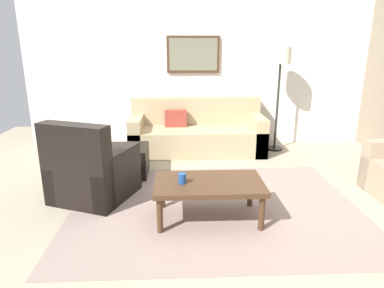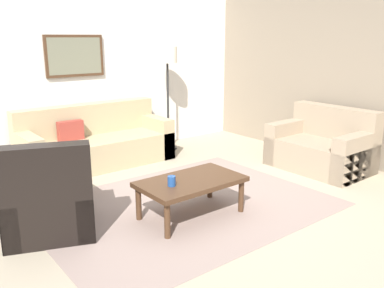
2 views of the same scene
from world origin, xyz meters
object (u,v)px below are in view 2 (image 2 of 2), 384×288
at_px(couch_main, 94,144).
at_px(armchair_leather, 50,205).
at_px(ottoman, 54,186).
at_px(cup, 172,181).
at_px(lamp_standing, 167,65).
at_px(coffee_table, 191,184).
at_px(couch_loveseat, 324,148).
at_px(framed_artwork, 75,56).

bearing_deg(couch_main, armchair_leather, -125.82).
distance_m(couch_main, ottoman, 1.49).
relative_size(cup, lamp_standing, 0.06).
bearing_deg(ottoman, coffee_table, -51.63).
height_order(armchair_leather, ottoman, armchair_leather).
distance_m(ottoman, coffee_table, 1.64).
relative_size(couch_main, couch_loveseat, 1.65).
bearing_deg(ottoman, lamp_standing, 24.37).
height_order(couch_loveseat, ottoman, couch_loveseat).
relative_size(couch_main, lamp_standing, 1.28).
bearing_deg(ottoman, cup, -60.50).
xyz_separation_m(couch_main, framed_artwork, (-0.04, 0.41, 1.29)).
xyz_separation_m(ottoman, framed_artwork, (0.98, 1.48, 1.38)).
height_order(couch_main, framed_artwork, framed_artwork).
relative_size(coffee_table, lamp_standing, 0.64).
distance_m(armchair_leather, ottoman, 0.83).
bearing_deg(lamp_standing, couch_main, 179.87).
xyz_separation_m(couch_main, lamp_standing, (1.35, -0.00, 1.11)).
xyz_separation_m(couch_main, couch_loveseat, (2.52, -2.25, -0.00)).
height_order(coffee_table, lamp_standing, lamp_standing).
bearing_deg(couch_main, framed_artwork, 95.41).
xyz_separation_m(ottoman, lamp_standing, (2.38, 1.08, 1.21)).
bearing_deg(framed_artwork, couch_main, -84.59).
xyz_separation_m(couch_loveseat, armchair_leather, (-3.86, 0.41, 0.01)).
xyz_separation_m(armchair_leather, cup, (1.05, -0.54, 0.15)).
bearing_deg(cup, couch_main, 83.24).
bearing_deg(armchair_leather, ottoman, 67.97).
xyz_separation_m(couch_loveseat, lamp_standing, (-1.17, 2.25, 1.11)).
distance_m(couch_main, framed_artwork, 1.35).
bearing_deg(couch_main, cup, -96.76).
height_order(armchair_leather, cup, armchair_leather).
bearing_deg(coffee_table, cup, -173.63).
distance_m(armchair_leather, lamp_standing, 3.44).
bearing_deg(lamp_standing, coffee_table, -120.14).
bearing_deg(framed_artwork, couch_loveseat, -46.06).
distance_m(couch_main, coffee_table, 2.36).
xyz_separation_m(armchair_leather, lamp_standing, (2.69, 1.84, 1.10)).
bearing_deg(cup, coffee_table, 6.37).
relative_size(couch_loveseat, armchair_leather, 1.28).
bearing_deg(lamp_standing, cup, -124.49).
height_order(couch_main, couch_loveseat, same).
distance_m(ottoman, lamp_standing, 2.88).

